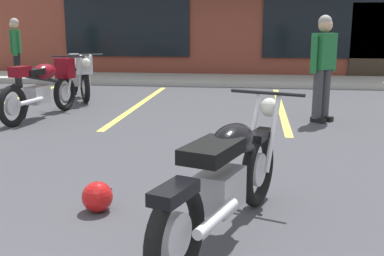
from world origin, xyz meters
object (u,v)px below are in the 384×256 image
(motorcycle_foreground_classic, at_px, (226,177))
(person_in_shorts_foreground, at_px, (323,62))
(helmet_on_pavement, at_px, (97,197))
(person_in_black_shirt, at_px, (16,49))
(motorcycle_black_cruiser, at_px, (79,74))
(motorcycle_blue_standard, at_px, (44,86))

(motorcycle_foreground_classic, xyz_separation_m, person_in_shorts_foreground, (1.24, 4.38, 0.49))
(motorcycle_foreground_classic, relative_size, helmet_on_pavement, 7.80)
(person_in_black_shirt, distance_m, person_in_shorts_foreground, 7.54)
(motorcycle_foreground_classic, bearing_deg, person_in_black_shirt, 126.50)
(motorcycle_foreground_classic, xyz_separation_m, person_in_black_shirt, (-5.59, 7.56, 0.49))
(person_in_black_shirt, xyz_separation_m, helmet_on_pavement, (4.50, -7.23, -0.82))
(motorcycle_black_cruiser, height_order, helmet_on_pavement, motorcycle_black_cruiser)
(motorcycle_blue_standard, relative_size, person_in_shorts_foreground, 1.25)
(motorcycle_black_cruiser, xyz_separation_m, helmet_on_pavement, (2.34, -5.75, -0.40))
(motorcycle_foreground_classic, relative_size, motorcycle_blue_standard, 0.97)
(motorcycle_foreground_classic, xyz_separation_m, motorcycle_black_cruiser, (-3.44, 6.08, 0.07))
(motorcycle_blue_standard, relative_size, helmet_on_pavement, 8.07)
(person_in_black_shirt, relative_size, person_in_shorts_foreground, 1.00)
(motorcycle_black_cruiser, distance_m, motorcycle_blue_standard, 1.94)
(motorcycle_black_cruiser, bearing_deg, person_in_shorts_foreground, -19.94)
(motorcycle_foreground_classic, height_order, motorcycle_blue_standard, same)
(motorcycle_foreground_classic, relative_size, motorcycle_black_cruiser, 1.07)
(motorcycle_foreground_classic, bearing_deg, helmet_on_pavement, 163.29)
(person_in_shorts_foreground, bearing_deg, motorcycle_blue_standard, -177.04)
(motorcycle_foreground_classic, bearing_deg, person_in_shorts_foreground, 74.14)
(motorcycle_blue_standard, bearing_deg, helmet_on_pavement, -59.85)
(motorcycle_foreground_classic, distance_m, motorcycle_blue_standard, 5.31)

